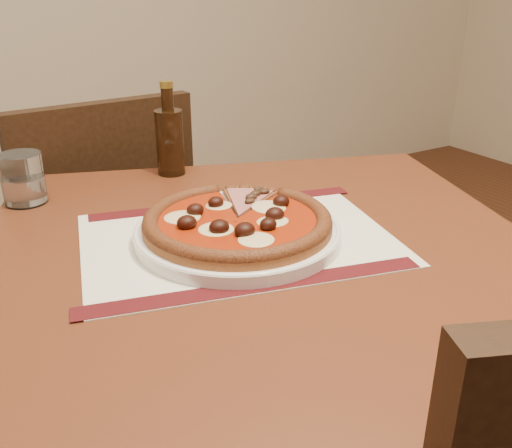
{
  "coord_description": "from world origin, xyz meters",
  "views": [
    {
      "loc": [
        -0.67,
        0.33,
        1.11
      ],
      "look_at": [
        -0.29,
        0.97,
        0.78
      ],
      "focal_mm": 40.0,
      "sensor_mm": 36.0,
      "label": 1
    }
  ],
  "objects": [
    {
      "name": "chair_far",
      "position": [
        -0.35,
        1.63,
        0.49
      ],
      "size": [
        0.44,
        0.44,
        0.86
      ],
      "rotation": [
        0.0,
        0.0,
        3.22
      ],
      "color": "black",
      "rests_on": "ground"
    },
    {
      "name": "water_glass",
      "position": [
        -0.55,
        1.31,
        0.79
      ],
      "size": [
        0.08,
        0.08,
        0.09
      ],
      "primitive_type": "cylinder",
      "rotation": [
        0.0,
        0.0,
        0.11
      ],
      "color": "white",
      "rests_on": "table"
    },
    {
      "name": "ham_slice",
      "position": [
        -0.25,
        1.07,
        0.78
      ],
      "size": [
        0.12,
        0.13,
        0.02
      ],
      "rotation": [
        0.0,
        0.0,
        0.9
      ],
      "color": "brown",
      "rests_on": "plate"
    },
    {
      "name": "bottle",
      "position": [
        -0.27,
        1.33,
        0.82
      ],
      "size": [
        0.05,
        0.05,
        0.18
      ],
      "color": "#331C0C",
      "rests_on": "table"
    },
    {
      "name": "table",
      "position": [
        -0.29,
        0.95,
        0.65
      ],
      "size": [
        1.02,
        1.02,
        0.75
      ],
      "rotation": [
        0.0,
        0.0,
        -0.34
      ],
      "color": "brown",
      "rests_on": "ground"
    },
    {
      "name": "placemat",
      "position": [
        -0.31,
        1.0,
        0.75
      ],
      "size": [
        0.51,
        0.41,
        0.0
      ],
      "primitive_type": "cube",
      "rotation": [
        0.0,
        0.0,
        -0.24
      ],
      "color": "silver",
      "rests_on": "table"
    },
    {
      "name": "pizza",
      "position": [
        -0.31,
        1.0,
        0.78
      ],
      "size": [
        0.27,
        0.27,
        0.04
      ],
      "color": "brown",
      "rests_on": "plate"
    },
    {
      "name": "plate",
      "position": [
        -0.31,
        1.0,
        0.76
      ],
      "size": [
        0.3,
        0.3,
        0.02
      ],
      "primitive_type": "cylinder",
      "color": "white",
      "rests_on": "placemat"
    }
  ]
}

